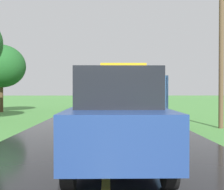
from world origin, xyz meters
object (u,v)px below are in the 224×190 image
at_px(utility_pole_roadside, 221,32).
at_px(banana_truck_near, 123,94).
at_px(banana_truck_far, 110,93).
at_px(roadside_tree_mid_right, 1,66).
at_px(following_car, 117,117).

bearing_deg(utility_pole_roadside, banana_truck_near, 173.25).
bearing_deg(banana_truck_far, roadside_tree_mid_right, -142.15).
xyz_separation_m(roadside_tree_mid_right, following_car, (8.33, -14.98, -2.44)).
distance_m(banana_truck_far, roadside_tree_mid_right, 10.75).
bearing_deg(banana_truck_near, following_car, -94.42).
height_order(banana_truck_far, roadside_tree_mid_right, roadside_tree_mid_right).
height_order(utility_pole_roadside, roadside_tree_mid_right, utility_pole_roadside).
height_order(banana_truck_far, utility_pole_roadside, utility_pole_roadside).
xyz_separation_m(utility_pole_roadside, roadside_tree_mid_right, (-13.02, 8.99, -0.62)).
xyz_separation_m(banana_truck_near, banana_truck_far, (-0.50, 14.97, 0.00)).
distance_m(banana_truck_near, roadside_tree_mid_right, 12.42).
relative_size(banana_truck_near, following_car, 1.42).
bearing_deg(utility_pole_roadside, banana_truck_far, 106.87).
relative_size(banana_truck_far, utility_pole_roadside, 0.76).
height_order(banana_truck_near, banana_truck_far, same).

